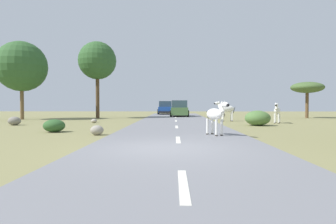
{
  "coord_description": "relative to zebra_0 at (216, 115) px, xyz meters",
  "views": [
    {
      "loc": [
        0.3,
        -8.75,
        1.41
      ],
      "look_at": [
        -0.08,
        9.13,
        0.9
      ],
      "focal_mm": 30.44,
      "sensor_mm": 36.0,
      "label": 1
    }
  ],
  "objects": [
    {
      "name": "zebra_0",
      "position": [
        0.0,
        0.0,
        0.0
      ],
      "size": [
        0.95,
        1.48,
        1.51
      ],
      "rotation": [
        0.0,
        0.0,
        3.61
      ],
      "color": "silver",
      "rests_on": "road"
    },
    {
      "name": "tree_0",
      "position": [
        -9.3,
        15.41,
        4.67
      ],
      "size": [
        3.67,
        3.67,
        7.49
      ],
      "color": "#4C3823",
      "rests_on": "ground_plane"
    },
    {
      "name": "zebra_2",
      "position": [
        5.73,
        8.59,
        -0.04
      ],
      "size": [
        0.91,
        1.51,
        1.52
      ],
      "rotation": [
        0.0,
        0.0,
        2.71
      ],
      "color": "silver",
      "rests_on": "ground_plane"
    },
    {
      "name": "zebra_1",
      "position": [
        2.44,
        10.91,
        0.05
      ],
      "size": [
        1.77,
        0.57,
        1.67
      ],
      "rotation": [
        0.0,
        0.0,
        1.67
      ],
      "color": "silver",
      "rests_on": "ground_plane"
    },
    {
      "name": "rock_0",
      "position": [
        -12.36,
        6.23,
        -0.66
      ],
      "size": [
        0.82,
        0.73,
        0.57
      ],
      "primitive_type": "ellipsoid",
      "color": "gray",
      "rests_on": "ground_plane"
    },
    {
      "name": "bush_1",
      "position": [
        3.63,
        6.22,
        -0.46
      ],
      "size": [
        1.64,
        1.47,
        0.98
      ],
      "primitive_type": "ellipsoid",
      "color": "#4C7038",
      "rests_on": "ground_plane"
    },
    {
      "name": "rock_3",
      "position": [
        -7.74,
        8.61,
        -0.8
      ],
      "size": [
        0.44,
        0.47,
        0.3
      ],
      "primitive_type": "ellipsoid",
      "color": "#A89E8C",
      "rests_on": "ground_plane"
    },
    {
      "name": "tree_5",
      "position": [
        11.44,
        16.26,
        2.06
      ],
      "size": [
        3.14,
        3.14,
        3.6
      ],
      "color": "brown",
      "rests_on": "ground_plane"
    },
    {
      "name": "rock_2",
      "position": [
        3.32,
        18.0,
        -0.7
      ],
      "size": [
        0.65,
        0.52,
        0.5
      ],
      "primitive_type": "ellipsoid",
      "color": "gray",
      "rests_on": "ground_plane"
    },
    {
      "name": "rock_1",
      "position": [
        -5.28,
        0.39,
        -0.73
      ],
      "size": [
        0.59,
        0.49,
        0.45
      ],
      "primitive_type": "ellipsoid",
      "color": "gray",
      "rests_on": "ground_plane"
    },
    {
      "name": "road",
      "position": [
        -1.64,
        -3.58,
        -0.92
      ],
      "size": [
        6.0,
        64.0,
        0.05
      ],
      "primitive_type": "cube",
      "color": "slate",
      "rests_on": "ground_plane"
    },
    {
      "name": "car_0",
      "position": [
        -2.98,
        25.92,
        -0.1
      ],
      "size": [
        2.13,
        4.4,
        1.74
      ],
      "rotation": [
        0.0,
        0.0,
        3.17
      ],
      "color": "#1E479E",
      "rests_on": "road"
    },
    {
      "name": "tree_2",
      "position": [
        -15.59,
        13.17,
        3.84
      ],
      "size": [
        4.51,
        4.51,
        7.05
      ],
      "color": "brown",
      "rests_on": "ground_plane"
    },
    {
      "name": "ground_plane",
      "position": [
        -2.1,
        -3.58,
        -0.95
      ],
      "size": [
        90.0,
        90.0,
        0.0
      ],
      "primitive_type": "plane",
      "color": "olive"
    },
    {
      "name": "lane_markings",
      "position": [
        -1.64,
        -4.58,
        -0.9
      ],
      "size": [
        0.16,
        56.0,
        0.01
      ],
      "color": "silver",
      "rests_on": "road"
    },
    {
      "name": "car_1",
      "position": [
        -1.19,
        19.01,
        -0.1
      ],
      "size": [
        2.1,
        4.38,
        1.74
      ],
      "rotation": [
        0.0,
        0.0,
        -0.02
      ],
      "color": "#476B38",
      "rests_on": "road"
    },
    {
      "name": "bush_0",
      "position": [
        -7.79,
        1.72,
        -0.63
      ],
      "size": [
        1.07,
        0.96,
        0.64
      ],
      "primitive_type": "ellipsoid",
      "color": "#2D5628",
      "rests_on": "ground_plane"
    }
  ]
}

